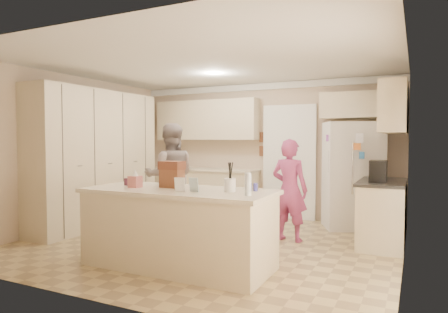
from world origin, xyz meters
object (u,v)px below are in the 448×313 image
at_px(island_base, 178,230).
at_px(teen_boy, 170,176).
at_px(refrigerator, 352,175).
at_px(teen_girl, 290,190).
at_px(coffee_maker, 378,171).
at_px(tissue_box, 135,182).
at_px(utensil_crock, 230,185).
at_px(dollhouse_body, 172,178).

height_order(island_base, teen_boy, teen_boy).
xyz_separation_m(refrigerator, teen_girl, (-0.72, -1.28, -0.14)).
distance_m(coffee_maker, tissue_box, 3.28).
bearing_deg(refrigerator, utensil_crock, -129.54).
bearing_deg(refrigerator, island_base, -139.79).
relative_size(refrigerator, teen_girl, 1.19).
xyz_separation_m(tissue_box, dollhouse_body, (0.40, 0.20, 0.04)).
distance_m(refrigerator, teen_boy, 3.09).
bearing_deg(coffee_maker, utensil_crock, -127.12).
bearing_deg(refrigerator, teen_girl, -142.12).
xyz_separation_m(refrigerator, dollhouse_body, (-1.70, -2.95, 0.14)).
bearing_deg(tissue_box, island_base, 10.30).
height_order(utensil_crock, tissue_box, utensil_crock).
relative_size(island_base, dollhouse_body, 8.46).
bearing_deg(dollhouse_body, teen_boy, 124.23).
bearing_deg(teen_girl, teen_boy, 10.24).
xyz_separation_m(coffee_maker, teen_girl, (-1.22, -0.14, -0.31)).
xyz_separation_m(dollhouse_body, teen_girl, (0.98, 1.66, -0.28)).
relative_size(tissue_box, dollhouse_body, 0.54).
bearing_deg(utensil_crock, dollhouse_body, 176.42).
height_order(refrigerator, dollhouse_body, refrigerator).
xyz_separation_m(dollhouse_body, teen_boy, (-1.05, 1.54, -0.15)).
height_order(island_base, tissue_box, tissue_box).
xyz_separation_m(refrigerator, utensil_crock, (-0.90, -3.00, 0.10)).
xyz_separation_m(tissue_box, teen_boy, (-0.65, 1.74, -0.11)).
height_order(utensil_crock, teen_girl, teen_girl).
xyz_separation_m(island_base, utensil_crock, (0.65, 0.05, 0.56)).
bearing_deg(tissue_box, utensil_crock, 7.13).
bearing_deg(teen_girl, tissue_box, 60.23).
relative_size(refrigerator, island_base, 0.82).
bearing_deg(utensil_crock, island_base, -175.60).
height_order(refrigerator, tissue_box, refrigerator).
relative_size(island_base, teen_girl, 1.45).
bearing_deg(dollhouse_body, coffee_maker, 39.29).
distance_m(refrigerator, teen_girl, 1.48).
distance_m(refrigerator, utensil_crock, 3.13).
bearing_deg(tissue_box, coffee_maker, 37.57).
height_order(tissue_box, teen_girl, teen_girl).
bearing_deg(teen_boy, refrigerator, 172.78).
bearing_deg(teen_girl, utensil_crock, 90.73).
xyz_separation_m(island_base, dollhouse_body, (-0.15, 0.10, 0.60)).
bearing_deg(coffee_maker, teen_boy, -175.45).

